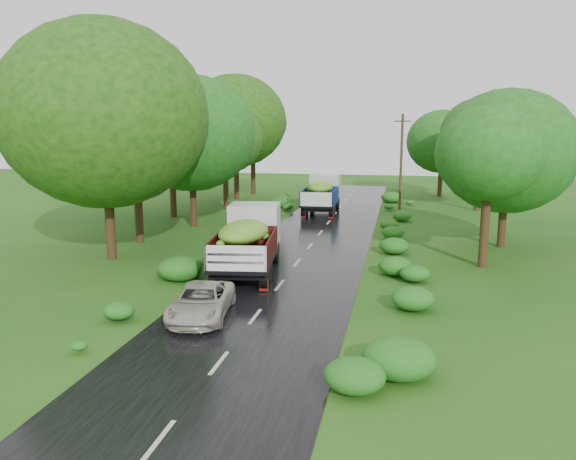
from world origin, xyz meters
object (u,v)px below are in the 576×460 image
(truck_near, at_px, (249,237))
(truck_far, at_px, (322,192))
(car, at_px, (201,302))
(utility_pole, at_px, (401,161))

(truck_near, relative_size, truck_far, 1.05)
(truck_near, height_order, car, truck_near)
(truck_near, height_order, truck_far, truck_near)
(truck_near, xyz_separation_m, utility_pole, (6.62, 21.27, 2.26))
(truck_far, height_order, car, truck_far)
(truck_near, relative_size, utility_pole, 0.94)
(truck_far, height_order, utility_pole, utility_pole)
(truck_far, relative_size, car, 1.66)
(truck_near, xyz_separation_m, truck_far, (0.73, 18.65, -0.03))
(truck_far, distance_m, car, 25.01)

